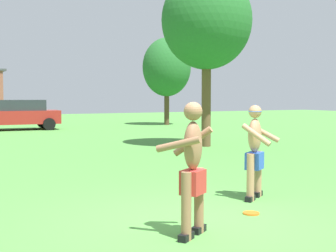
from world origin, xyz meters
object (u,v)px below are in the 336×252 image
object	(u,v)px
player_near	(192,166)
tree_near_building	(207,21)
frisbee	(251,213)
player_in_blue	(255,148)
car_red_near_post	(18,114)
tree_left_field	(167,67)

from	to	relation	value
player_near	tree_near_building	size ratio (longest dim) A/B	0.28
player_near	tree_near_building	distance (m)	11.41
frisbee	player_near	bearing A→B (deg)	-157.51
player_near	player_in_blue	xyz separation A→B (m)	(2.09, 1.41, -0.01)
car_red_near_post	player_in_blue	bearing A→B (deg)	-88.17
player_near	tree_near_building	world-z (taller)	tree_near_building
player_near	car_red_near_post	xyz separation A→B (m)	(1.47, 20.60, -0.08)
player_near	player_in_blue	bearing A→B (deg)	33.98
car_red_near_post	tree_left_field	xyz separation A→B (m)	(8.94, 0.24, 2.71)
frisbee	car_red_near_post	distance (m)	20.05
frisbee	tree_near_building	distance (m)	10.62
tree_left_field	tree_near_building	bearing A→B (deg)	-110.97
car_red_near_post	tree_near_building	world-z (taller)	tree_near_building
tree_left_field	tree_near_building	xyz separation A→B (m)	(-4.50, -11.73, 0.87)
player_near	car_red_near_post	size ratio (longest dim) A/B	0.39
car_red_near_post	tree_near_building	xyz separation A→B (m)	(4.45, -11.49, 3.57)
player_in_blue	tree_near_building	xyz separation A→B (m)	(3.83, 7.70, 3.50)
player_in_blue	tree_left_field	world-z (taller)	tree_left_field
tree_left_field	tree_near_building	world-z (taller)	tree_near_building
frisbee	tree_near_building	xyz separation A→B (m)	(4.55, 8.54, 4.39)
player_near	frisbee	xyz separation A→B (m)	(1.37, 0.57, -0.89)
frisbee	tree_left_field	world-z (taller)	tree_left_field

